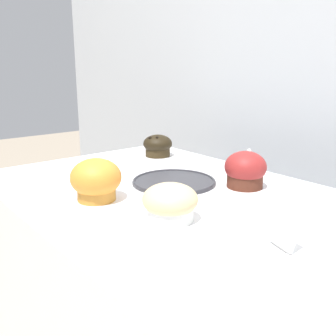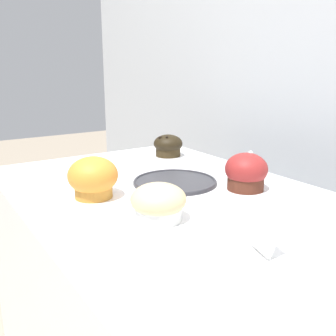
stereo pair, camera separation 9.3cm
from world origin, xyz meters
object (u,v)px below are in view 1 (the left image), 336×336
muffin_front_center (158,146)px  muffin_front_left (96,180)px  muffin_back_right (170,203)px  serving_plate (174,181)px  muffin_back_left (245,170)px

muffin_front_center → muffin_front_left: (0.25, -0.36, 0.01)m
muffin_back_right → serving_plate: 0.24m
muffin_front_left → serving_plate: size_ratio=0.53×
serving_plate → muffin_back_left: bearing=40.2°
muffin_front_left → serving_plate: muffin_front_left is taller
muffin_front_center → serving_plate: 0.30m
muffin_back_left → serving_plate: bearing=-139.8°
muffin_back_right → serving_plate: muffin_back_right is taller
muffin_front_center → muffin_back_left: size_ratio=0.93×
muffin_front_center → muffin_front_left: size_ratio=0.84×
muffin_back_right → muffin_front_left: bearing=-164.7°
muffin_back_right → muffin_front_left: size_ratio=0.96×
muffin_front_center → muffin_back_left: 0.39m
muffin_front_center → muffin_front_left: bearing=-55.3°
muffin_back_left → muffin_front_left: size_ratio=0.90×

